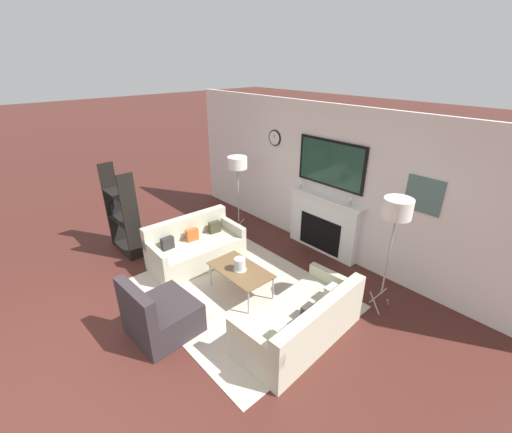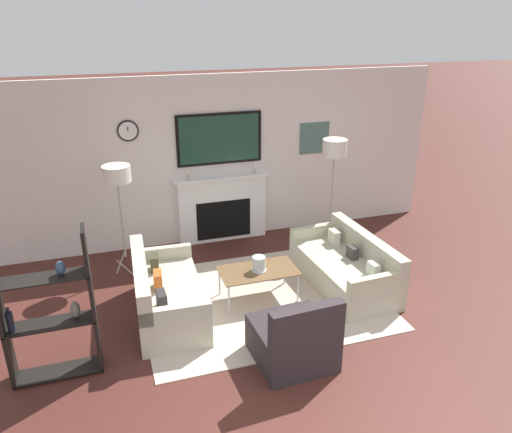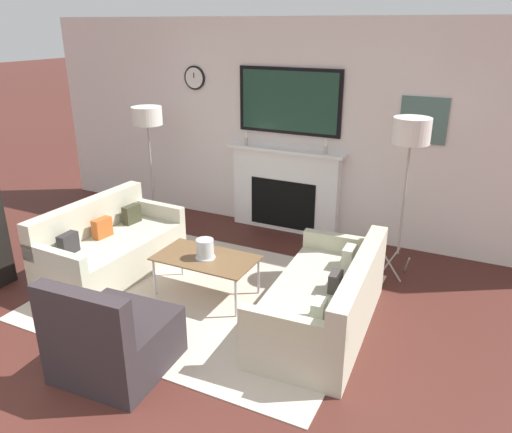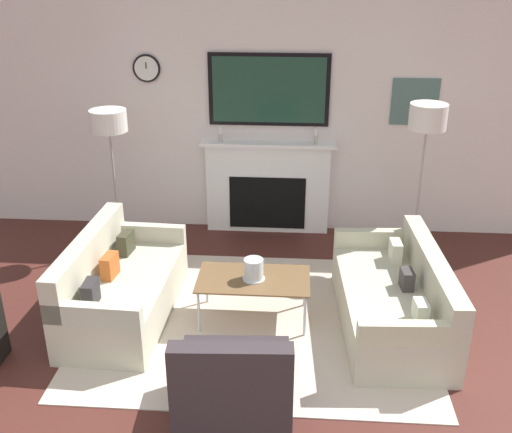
# 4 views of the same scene
# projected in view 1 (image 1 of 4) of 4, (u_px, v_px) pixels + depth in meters

# --- Properties ---
(ground_plane) EXTENTS (60.00, 60.00, 0.00)m
(ground_plane) POSITION_uv_depth(u_px,v_px,m) (44.00, 400.00, 3.72)
(ground_plane) COLOR #48211B
(fireplace_wall) EXTENTS (7.45, 0.28, 2.70)m
(fireplace_wall) POSITION_uv_depth(u_px,v_px,m) (330.00, 189.00, 6.14)
(fireplace_wall) COLOR silver
(fireplace_wall) RESTS_ON ground_plane
(area_rug) EXTENTS (3.11, 2.49, 0.01)m
(area_rug) POSITION_uv_depth(u_px,v_px,m) (240.00, 293.00, 5.39)
(area_rug) COLOR beige
(area_rug) RESTS_ON ground_plane
(couch_left) EXTENTS (0.87, 1.66, 0.80)m
(couch_left) POSITION_uv_depth(u_px,v_px,m) (195.00, 248.00, 6.12)
(couch_left) COLOR beige
(couch_left) RESTS_ON ground_plane
(couch_right) EXTENTS (0.94, 1.79, 0.73)m
(couch_right) POSITION_uv_depth(u_px,v_px,m) (301.00, 322.00, 4.44)
(couch_right) COLOR beige
(couch_right) RESTS_ON ground_plane
(armchair) EXTENTS (0.84, 0.85, 0.87)m
(armchair) POSITION_uv_depth(u_px,v_px,m) (160.00, 316.00, 4.52)
(armchair) COLOR #2F282B
(armchair) RESTS_ON ground_plane
(coffee_table) EXTENTS (1.02, 0.57, 0.43)m
(coffee_table) POSITION_uv_depth(u_px,v_px,m) (241.00, 271.00, 5.26)
(coffee_table) COLOR brown
(coffee_table) RESTS_ON ground_plane
(hurricane_candle) EXTENTS (0.20, 0.20, 0.20)m
(hurricane_candle) POSITION_uv_depth(u_px,v_px,m) (240.00, 265.00, 5.20)
(hurricane_candle) COLOR silver
(hurricane_candle) RESTS_ON coffee_table
(floor_lamp_left) EXTENTS (0.38, 0.38, 1.64)m
(floor_lamp_left) POSITION_uv_depth(u_px,v_px,m) (237.00, 164.00, 6.66)
(floor_lamp_left) COLOR #9E998E
(floor_lamp_left) RESTS_ON ground_plane
(floor_lamp_right) EXTENTS (0.38, 0.38, 1.76)m
(floor_lamp_right) POSITION_uv_depth(u_px,v_px,m) (397.00, 210.00, 4.41)
(floor_lamp_right) COLOR #9E998E
(floor_lamp_right) RESTS_ON ground_plane
(shelf_unit) EXTENTS (0.90, 0.28, 1.64)m
(shelf_unit) POSITION_uv_depth(u_px,v_px,m) (122.00, 213.00, 6.29)
(shelf_unit) COLOR black
(shelf_unit) RESTS_ON ground_plane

